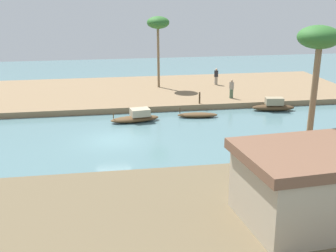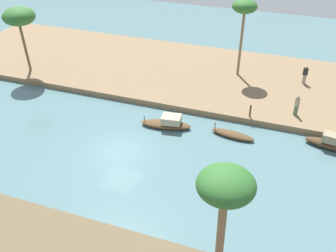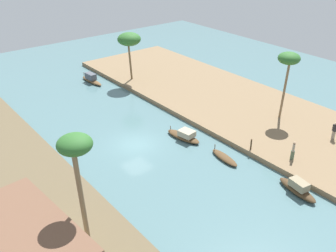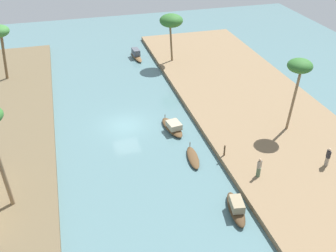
{
  "view_description": "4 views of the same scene",
  "coord_description": "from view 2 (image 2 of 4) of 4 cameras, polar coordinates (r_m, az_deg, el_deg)",
  "views": [
    {
      "loc": [
        1.23,
        29.86,
        10.05
      ],
      "look_at": [
        -3.98,
        -0.82,
        0.56
      ],
      "focal_mm": 48.5,
      "sensor_mm": 36.0,
      "label": 1
    },
    {
      "loc": [
        -10.86,
        19.97,
        16.46
      ],
      "look_at": [
        -2.27,
        -3.74,
        0.44
      ],
      "focal_mm": 42.43,
      "sensor_mm": 36.0,
      "label": 2
    },
    {
      "loc": [
        -26.78,
        17.38,
        18.57
      ],
      "look_at": [
        -0.13,
        -3.75,
        0.79
      ],
      "focal_mm": 41.7,
      "sensor_mm": 36.0,
      "label": 3
    },
    {
      "loc": [
        -32.71,
        4.68,
        20.23
      ],
      "look_at": [
        -2.58,
        -3.62,
        0.88
      ],
      "focal_mm": 42.01,
      "sensor_mm": 36.0,
      "label": 4
    }
  ],
  "objects": [
    {
      "name": "sampan_midstream",
      "position": [
        30.3,
        22.47,
        -2.3
      ],
      "size": [
        3.74,
        1.59,
        1.14
      ],
      "rotation": [
        0.0,
        0.0,
        -0.17
      ],
      "color": "#47331E",
      "rests_on": "river_water"
    },
    {
      "name": "sampan_with_red_awning",
      "position": [
        30.35,
        -0.07,
        0.45
      ],
      "size": [
        4.0,
        1.79,
        1.02
      ],
      "rotation": [
        0.0,
        0.0,
        0.15
      ],
      "color": "brown",
      "rests_on": "river_water"
    },
    {
      "name": "sampan_open_hull",
      "position": [
        29.72,
        9.3,
        -1.23
      ],
      "size": [
        3.34,
        1.29,
        0.82
      ],
      "rotation": [
        0.0,
        0.0,
        -0.13
      ],
      "color": "brown",
      "rests_on": "river_water"
    },
    {
      "name": "palm_tree_right_tall",
      "position": [
        13.59,
        8.18,
        -9.96
      ],
      "size": [
        2.0,
        2.0,
        7.93
      ],
      "color": "#7F6647",
      "rests_on": "riverbank_right"
    },
    {
      "name": "riverbank_left",
      "position": [
        38.84,
        1.84,
        7.75
      ],
      "size": [
        47.64,
        13.77,
        0.49
      ],
      "primitive_type": "cube",
      "color": "#846B4C",
      "rests_on": "ground"
    },
    {
      "name": "person_by_mooring",
      "position": [
        37.81,
        19.07,
        6.9
      ],
      "size": [
        0.45,
        0.39,
        1.69
      ],
      "rotation": [
        0.0,
        0.0,
        6.0
      ],
      "color": "gray",
      "rests_on": "riverbank_left"
    },
    {
      "name": "mooring_post",
      "position": [
        31.35,
        11.74,
        2.14
      ],
      "size": [
        0.14,
        0.14,
        1.01
      ],
      "primitive_type": "cylinder",
      "color": "#4C3823",
      "rests_on": "riverbank_left"
    },
    {
      "name": "person_on_near_bank",
      "position": [
        32.41,
        17.99,
        2.7
      ],
      "size": [
        0.44,
        0.44,
        1.69
      ],
      "rotation": [
        0.0,
        0.0,
        2.11
      ],
      "color": "#4C664C",
      "rests_on": "riverbank_left"
    },
    {
      "name": "palm_tree_left_far",
      "position": [
        39.07,
        -20.63,
        14.45
      ],
      "size": [
        2.92,
        2.92,
        6.07
      ],
      "color": "brown",
      "rests_on": "riverbank_left"
    },
    {
      "name": "palm_tree_left_near",
      "position": [
        36.42,
        10.94,
        16.24
      ],
      "size": [
        2.19,
        2.19,
        6.95
      ],
      "color": "#7F6647",
      "rests_on": "riverbank_left"
    },
    {
      "name": "river_water",
      "position": [
        28.06,
        -6.98,
        -3.76
      ],
      "size": [
        74.88,
        74.88,
        0.0
      ],
      "primitive_type": "plane",
      "color": "slate",
      "rests_on": "ground"
    }
  ]
}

